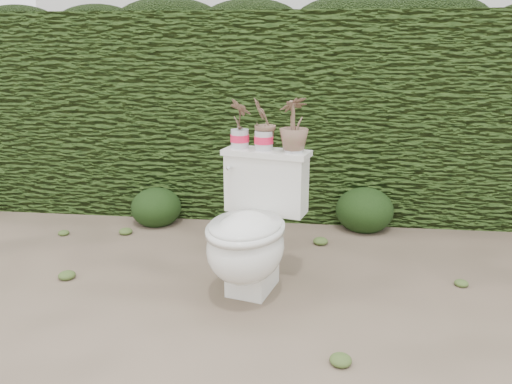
# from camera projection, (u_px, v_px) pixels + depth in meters

# --- Properties ---
(ground) EXTENTS (60.00, 60.00, 0.00)m
(ground) POSITION_uv_depth(u_px,v_px,m) (229.00, 284.00, 2.94)
(ground) COLOR gray
(ground) RESTS_ON ground
(hedge) EXTENTS (8.00, 1.00, 1.60)m
(hedge) POSITION_uv_depth(u_px,v_px,m) (260.00, 113.00, 4.24)
(hedge) COLOR #39551C
(hedge) RESTS_ON ground
(house_wall) EXTENTS (8.00, 3.50, 4.00)m
(house_wall) POSITION_uv_depth(u_px,v_px,m) (327.00, 4.00, 8.03)
(house_wall) COLOR silver
(house_wall) RESTS_ON ground
(toilet) EXTENTS (0.61, 0.77, 0.78)m
(toilet) POSITION_uv_depth(u_px,v_px,m) (251.00, 233.00, 2.77)
(toilet) COLOR silver
(toilet) RESTS_ON ground
(potted_plant_left) EXTENTS (0.17, 0.17, 0.27)m
(potted_plant_left) POSITION_uv_depth(u_px,v_px,m) (240.00, 125.00, 2.88)
(potted_plant_left) COLOR #337625
(potted_plant_left) RESTS_ON toilet
(potted_plant_center) EXTENTS (0.17, 0.19, 0.28)m
(potted_plant_center) POSITION_uv_depth(u_px,v_px,m) (264.00, 125.00, 2.83)
(potted_plant_center) COLOR #337625
(potted_plant_center) RESTS_ON toilet
(potted_plant_right) EXTENTS (0.23, 0.23, 0.29)m
(potted_plant_right) POSITION_uv_depth(u_px,v_px,m) (294.00, 126.00, 2.77)
(potted_plant_right) COLOR #337625
(potted_plant_right) RESTS_ON toilet
(liriope_clump_1) EXTENTS (0.39, 0.39, 0.31)m
(liriope_clump_1) POSITION_uv_depth(u_px,v_px,m) (156.00, 204.00, 3.92)
(liriope_clump_1) COLOR #213914
(liriope_clump_1) RESTS_ON ground
(liriope_clump_2) EXTENTS (0.44, 0.44, 0.35)m
(liriope_clump_2) POSITION_uv_depth(u_px,v_px,m) (365.00, 207.00, 3.80)
(liriope_clump_2) COLOR #213914
(liriope_clump_2) RESTS_ON ground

